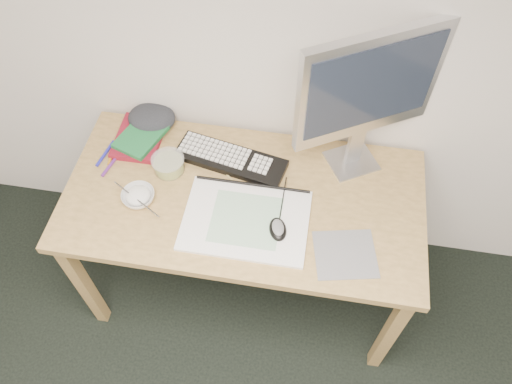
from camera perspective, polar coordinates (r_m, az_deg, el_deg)
desk at (r=2.00m, az=-1.43°, el=-1.88°), size 1.40×0.70×0.75m
mousepad at (r=1.83m, az=10.16°, el=-7.02°), size 0.26×0.24×0.00m
sketchpad at (r=1.87m, az=-1.18°, el=-3.24°), size 0.47×0.33×0.01m
keyboard at (r=2.03m, az=-2.91°, el=3.72°), size 0.47×0.23×0.03m
monitor at (r=1.80m, az=12.76°, el=11.30°), size 0.48×0.30×0.63m
mouse at (r=1.82m, az=2.52°, el=-4.09°), size 0.09×0.12×0.03m
rice_bowl at (r=1.96m, az=-13.29°, el=-0.53°), size 0.14×0.14×0.04m
chopsticks at (r=1.93m, az=-13.51°, el=-0.79°), size 0.21×0.14×0.02m
fruit_tub at (r=2.02m, az=-9.96°, el=3.13°), size 0.17×0.17×0.06m
book_red at (r=2.16m, az=-13.20°, el=6.07°), size 0.19×0.25×0.02m
book_green at (r=2.14m, az=-13.01°, el=6.20°), size 0.21×0.25×0.02m
cloth_lump at (r=2.20m, az=-11.83°, el=8.28°), size 0.19×0.16×0.07m
pencil_pink at (r=1.93m, az=-1.22°, el=-0.40°), size 0.18×0.09×0.01m
pencil_tan at (r=1.97m, az=-2.29°, el=0.91°), size 0.14×0.12×0.01m
pencil_black at (r=1.95m, az=0.83°, el=0.40°), size 0.18×0.03×0.01m
marker_blue at (r=2.15m, az=-16.84°, el=4.26°), size 0.04×0.14×0.01m
marker_orange at (r=2.15m, az=-16.13°, el=4.41°), size 0.03×0.13×0.01m
marker_purple at (r=2.11m, az=-16.16°, el=3.18°), size 0.05×0.14×0.01m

